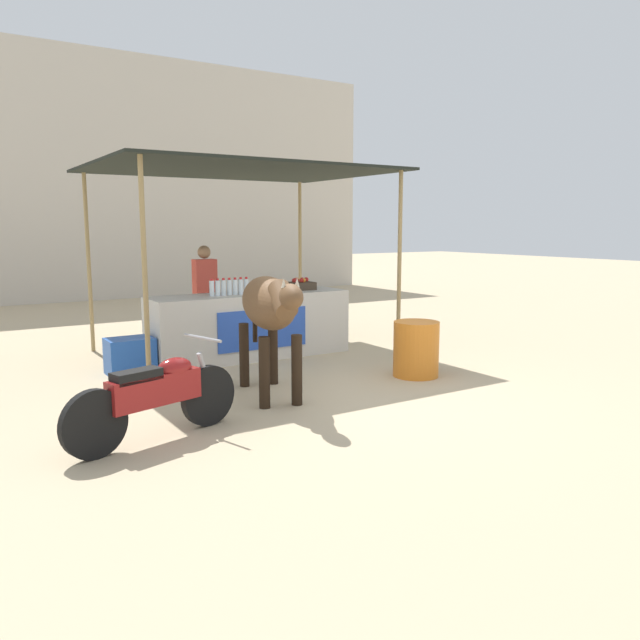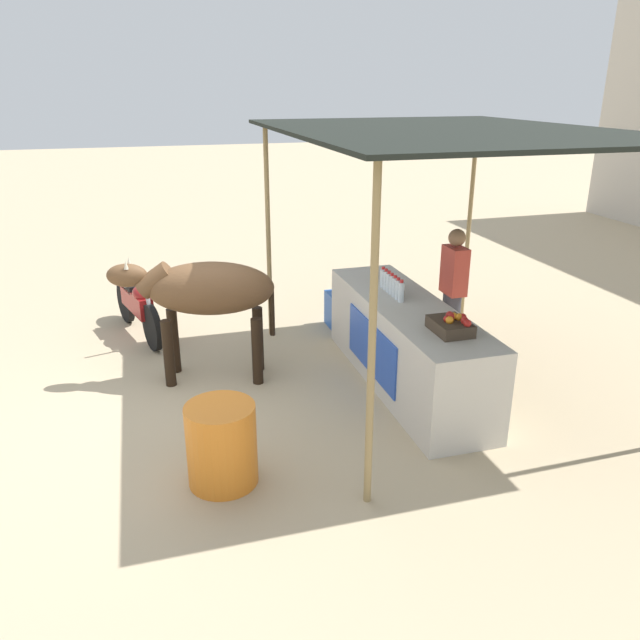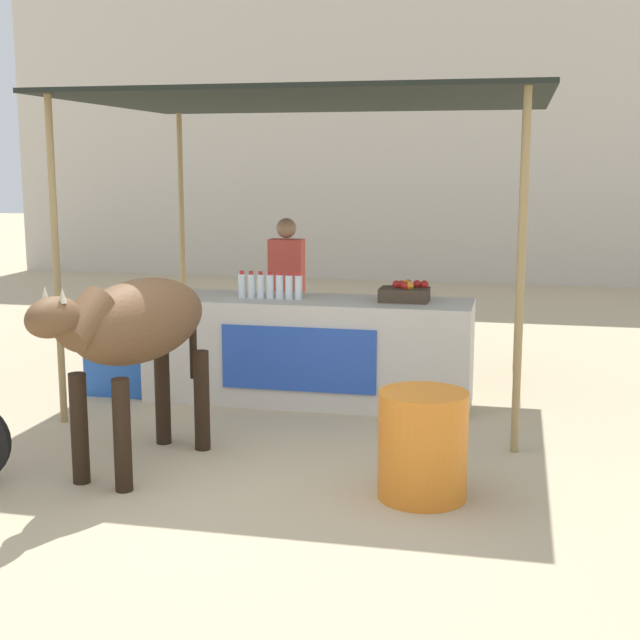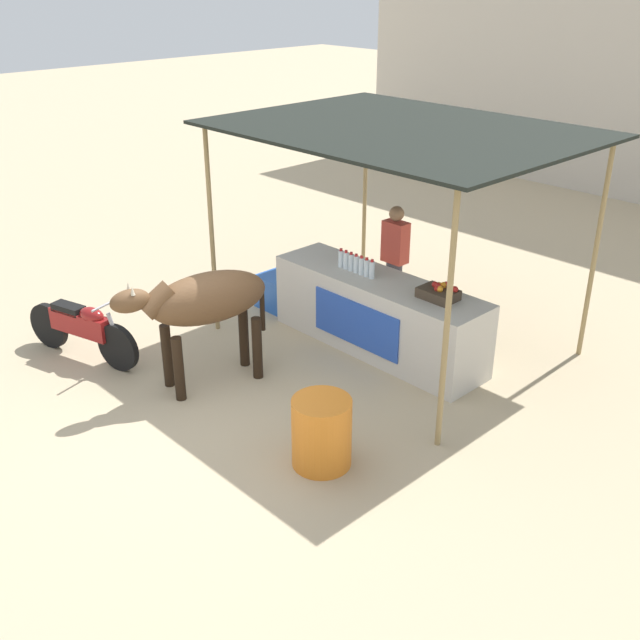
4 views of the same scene
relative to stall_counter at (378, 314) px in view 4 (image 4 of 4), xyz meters
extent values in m
plane|color=tan|center=(0.00, -2.20, -0.48)|extent=(60.00, 60.00, 0.00)
cube|color=beige|center=(0.00, 0.00, 0.00)|extent=(3.00, 0.80, 0.96)
cube|color=#264CB2|center=(0.00, -0.41, 0.00)|extent=(1.40, 0.02, 0.58)
cube|color=black|center=(0.00, 0.30, 2.28)|extent=(4.20, 3.20, 0.04)
cylinder|color=#997F51|center=(-1.89, -1.14, 0.90)|extent=(0.06, 0.06, 2.76)
cylinder|color=#997F51|center=(1.89, -1.14, 0.90)|extent=(0.06, 0.06, 2.76)
cylinder|color=#997F51|center=(-1.89, 1.74, 0.90)|extent=(0.06, 0.06, 2.76)
cylinder|color=#997F51|center=(1.89, 1.74, 0.90)|extent=(0.06, 0.06, 2.76)
cylinder|color=silver|center=(-0.62, -0.05, 0.59)|extent=(0.07, 0.07, 0.22)
cylinder|color=red|center=(-0.62, -0.05, 0.71)|extent=(0.04, 0.04, 0.03)
cylinder|color=silver|center=(-0.53, -0.05, 0.59)|extent=(0.07, 0.07, 0.22)
cylinder|color=red|center=(-0.53, -0.05, 0.71)|extent=(0.04, 0.04, 0.03)
cylinder|color=silver|center=(-0.44, -0.05, 0.59)|extent=(0.07, 0.07, 0.22)
cylinder|color=red|center=(-0.44, -0.05, 0.71)|extent=(0.04, 0.04, 0.03)
cylinder|color=silver|center=(-0.35, -0.05, 0.59)|extent=(0.07, 0.07, 0.22)
cylinder|color=red|center=(-0.35, -0.05, 0.71)|extent=(0.04, 0.04, 0.03)
cylinder|color=silver|center=(-0.26, -0.05, 0.59)|extent=(0.07, 0.07, 0.22)
cylinder|color=red|center=(-0.26, -0.05, 0.71)|extent=(0.04, 0.04, 0.03)
cylinder|color=silver|center=(-0.17, -0.05, 0.59)|extent=(0.07, 0.07, 0.22)
cylinder|color=red|center=(-0.17, -0.05, 0.71)|extent=(0.04, 0.04, 0.03)
cylinder|color=silver|center=(-0.08, -0.05, 0.59)|extent=(0.07, 0.07, 0.22)
cylinder|color=red|center=(-0.08, -0.05, 0.71)|extent=(0.04, 0.04, 0.03)
cube|color=#3F3326|center=(0.88, 0.05, 0.54)|extent=(0.44, 0.32, 0.12)
sphere|color=#B21E19|center=(0.89, 0.17, 0.63)|extent=(0.08, 0.08, 0.08)
sphere|color=#B21E19|center=(0.80, 0.08, 0.63)|extent=(0.08, 0.08, 0.08)
sphere|color=orange|center=(0.88, 0.14, 0.63)|extent=(0.08, 0.08, 0.08)
sphere|color=#B21E19|center=(1.05, 0.13, 0.63)|extent=(0.08, 0.08, 0.08)
sphere|color=orange|center=(0.93, 0.01, 0.63)|extent=(0.08, 0.08, 0.08)
sphere|color=#B21E19|center=(0.98, 0.14, 0.63)|extent=(0.08, 0.08, 0.08)
sphere|color=#B21E19|center=(0.84, 0.08, 0.63)|extent=(0.08, 0.08, 0.08)
sphere|color=orange|center=(0.84, 0.10, 0.63)|extent=(0.08, 0.08, 0.08)
sphere|color=#B21E19|center=(0.89, 0.01, 0.63)|extent=(0.08, 0.08, 0.08)
cylinder|color=#383842|center=(-0.40, 0.75, -0.04)|extent=(0.22, 0.22, 0.88)
cube|color=#BF3F33|center=(-0.40, 0.75, 0.68)|extent=(0.34, 0.20, 0.56)
sphere|color=#8C6647|center=(-0.40, 0.75, 1.07)|extent=(0.20, 0.20, 0.20)
cube|color=blue|center=(-1.82, -0.10, -0.24)|extent=(0.60, 0.44, 0.48)
cylinder|color=orange|center=(1.29, -2.23, -0.12)|extent=(0.59, 0.59, 0.72)
ellipsoid|color=brown|center=(-0.76, -2.03, 0.60)|extent=(0.82, 1.48, 0.60)
cylinder|color=black|center=(-0.69, -2.54, -0.09)|extent=(0.12, 0.12, 0.78)
cylinder|color=black|center=(-1.04, -2.46, -0.09)|extent=(0.12, 0.12, 0.78)
cylinder|color=black|center=(-0.47, -1.59, -0.09)|extent=(0.12, 0.12, 0.78)
cylinder|color=black|center=(-0.83, -1.51, -0.09)|extent=(0.12, 0.12, 0.78)
cylinder|color=brown|center=(-0.89, -2.61, 0.71)|extent=(0.33, 0.49, 0.41)
ellipsoid|color=brown|center=(-0.96, -2.90, 0.77)|extent=(0.31, 0.48, 0.26)
cone|color=beige|center=(-0.88, -2.89, 0.91)|extent=(0.05, 0.05, 0.10)
cone|color=beige|center=(-1.02, -2.86, 0.91)|extent=(0.05, 0.05, 0.10)
cylinder|color=black|center=(-0.61, -1.38, 0.33)|extent=(0.06, 0.06, 0.60)
cylinder|color=black|center=(-1.78, -2.69, -0.18)|extent=(0.60, 0.24, 0.60)
cylinder|color=black|center=(-2.93, -3.02, -0.18)|extent=(0.60, 0.24, 0.60)
cube|color=maroon|center=(-2.36, -2.85, 0.00)|extent=(0.91, 0.42, 0.28)
ellipsoid|color=maroon|center=(-2.15, -2.79, 0.16)|extent=(0.40, 0.29, 0.20)
cube|color=black|center=(-2.53, -2.90, 0.16)|extent=(0.47, 0.29, 0.10)
cylinder|color=#99999E|center=(-1.83, -2.70, 0.40)|extent=(0.18, 0.54, 0.03)
cylinder|color=#99999E|center=(-1.80, -2.69, 0.02)|extent=(0.21, 0.10, 0.49)
camera|label=1|loc=(-4.03, -8.28, 1.46)|focal=35.00mm
camera|label=2|loc=(5.86, -2.69, 2.72)|focal=35.00mm
camera|label=3|loc=(1.84, -7.87, 1.71)|focal=50.00mm
camera|label=4|loc=(5.70, -6.46, 4.00)|focal=42.00mm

